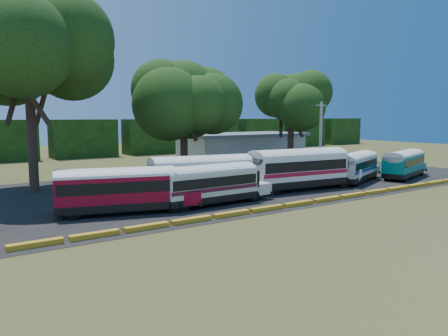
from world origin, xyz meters
TOP-DOWN VIEW (x-y plane):
  - ground at (0.00, 0.00)m, footprint 160.00×160.00m
  - asphalt_strip at (1.00, 12.00)m, footprint 64.00×24.00m
  - curb at (-0.00, 1.00)m, footprint 53.70×0.45m
  - terminal_building at (18.00, 30.00)m, footprint 19.00×9.00m
  - treeline_backdrop at (0.00, 48.00)m, footprint 130.00×4.00m
  - bus_red at (-10.21, 5.82)m, footprint 9.77×4.84m
  - bus_cream_west at (-3.63, 4.89)m, footprint 9.18×2.49m
  - bus_cream_east at (-2.14, 8.31)m, footprint 10.45×4.28m
  - bus_white_red at (6.50, 6.05)m, footprint 11.38×3.88m
  - bus_white_blue at (14.30, 6.23)m, footprint 9.23×5.41m
  - bus_teal at (20.74, 5.16)m, footprint 9.18×4.74m
  - tree_west at (-13.16, 18.34)m, footprint 12.73×12.73m
  - tree_center at (2.28, 19.46)m, footprint 9.72×9.72m
  - tree_east at (18.59, 20.29)m, footprint 8.47×8.47m
  - utility_pole at (14.95, 11.64)m, footprint 1.60×0.30m

SIDE VIEW (x-z plane):
  - ground at x=0.00m, z-range 0.00..0.00m
  - asphalt_strip at x=1.00m, z-range 0.00..0.02m
  - curb at x=0.00m, z-range 0.00..0.30m
  - bus_white_blue at x=14.30m, z-range 0.19..3.17m
  - bus_teal at x=20.74m, z-range 0.22..3.15m
  - bus_cream_west at x=-3.63m, z-range 0.20..3.20m
  - bus_red at x=-10.21m, z-range 0.23..3.35m
  - bus_cream_east at x=-2.14m, z-range 0.22..3.56m
  - terminal_building at x=18.00m, z-range 0.03..4.03m
  - bus_white_red at x=6.50m, z-range 0.24..3.91m
  - treeline_backdrop at x=0.00m, z-range 0.00..6.00m
  - utility_pole at x=14.95m, z-range 0.11..8.19m
  - tree_east at x=18.59m, z-range 2.77..14.64m
  - tree_center at x=2.28m, z-range 2.59..14.98m
  - tree_west at x=-13.16m, z-range 4.03..21.49m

